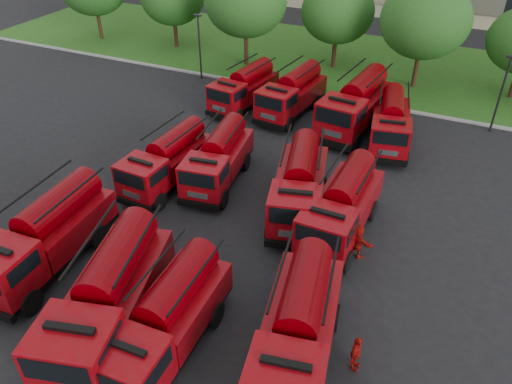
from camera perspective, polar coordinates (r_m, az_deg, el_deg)
ground at (r=24.61m, az=-5.90°, el=-4.60°), size 140.00×140.00×0.00m
lawn at (r=46.06m, az=10.75°, el=14.45°), size 70.00×16.00×0.12m
curb at (r=38.77m, az=7.46°, el=10.88°), size 70.00×0.30×0.14m
tree_2 at (r=43.06m, az=-1.18°, el=20.99°), size 6.72×6.72×8.22m
tree_3 at (r=43.09m, az=9.33°, el=19.67°), size 5.88×5.88×7.19m
tree_4 at (r=40.24m, az=18.78°, el=18.12°), size 6.55×6.55×8.01m
lamp_post_0 at (r=41.00m, az=-6.49°, el=16.51°), size 0.60×0.25×5.11m
lamp_post_1 at (r=35.73m, az=26.28°, el=10.39°), size 0.60×0.25×5.11m
fire_truck_0 at (r=23.55m, az=-22.91°, el=-4.57°), size 2.96×7.36×3.30m
fire_truck_1 at (r=19.68m, az=-16.42°, el=-11.49°), size 4.45×8.04×3.48m
fire_truck_2 at (r=18.77m, az=-10.25°, el=-14.18°), size 2.65×6.78×3.05m
fire_truck_3 at (r=18.16m, az=4.83°, el=-15.32°), size 3.68×7.41×3.23m
fire_truck_4 at (r=27.69m, az=-10.10°, el=3.60°), size 2.62×6.50×2.91m
fire_truck_5 at (r=27.50m, az=-4.30°, el=3.88°), size 3.13×6.70×2.93m
fire_truck_6 at (r=25.04m, az=4.99°, el=0.79°), size 4.10×7.38×3.19m
fire_truck_7 at (r=23.90m, az=9.78°, el=-1.62°), size 2.66×6.88×3.10m
fire_truck_8 at (r=36.23m, az=-1.34°, el=11.80°), size 3.04×6.56×2.88m
fire_truck_9 at (r=35.20m, az=4.15°, el=11.17°), size 3.11×6.95×3.06m
fire_truck_10 at (r=33.60m, az=11.35°, el=9.79°), size 3.51×7.90×3.48m
fire_truck_11 at (r=32.29m, az=15.14°, el=7.69°), size 3.41×6.84×2.98m
firefighter_2 at (r=19.46m, az=11.08°, el=-19.06°), size 0.61×0.97×1.57m
firefighter_4 at (r=26.76m, az=-7.21°, el=-1.06°), size 0.78×0.91×1.56m
firefighter_5 at (r=23.68m, az=11.35°, el=-7.06°), size 1.69×1.37×1.68m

